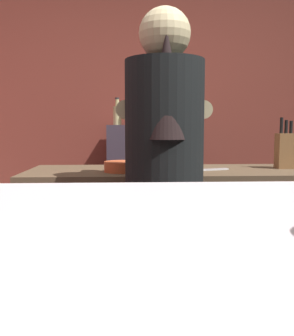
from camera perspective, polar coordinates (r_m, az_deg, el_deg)
wall_back at (r=3.59m, az=-0.49°, el=8.99°), size 5.20×0.10×2.70m
prep_counter at (r=2.27m, az=10.19°, el=-12.01°), size 2.10×0.60×0.93m
back_shelf at (r=3.36m, az=0.67°, el=-3.74°), size 0.76×0.36×1.19m
bartender at (r=1.66m, az=2.59°, el=-0.86°), size 0.43×0.51×1.67m
knife_block at (r=2.31m, az=19.99°, el=2.58°), size 0.10×0.08×0.29m
mixing_bowl at (r=2.01m, az=-3.58°, el=0.21°), size 0.20×0.20×0.06m
chefs_knife at (r=2.11m, az=9.16°, el=-0.24°), size 0.24×0.11×0.01m
bottle_olive_oil at (r=3.28m, az=2.94°, el=7.60°), size 0.07×0.07×0.17m
bottle_vinegar at (r=3.23m, az=-2.52°, el=8.20°), size 0.05×0.05×0.25m
bottle_hot_sauce at (r=3.39m, az=5.86°, el=7.70°), size 0.05×0.05×0.20m
bottle_soy at (r=3.29m, az=-4.48°, el=7.99°), size 0.07×0.07×0.23m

